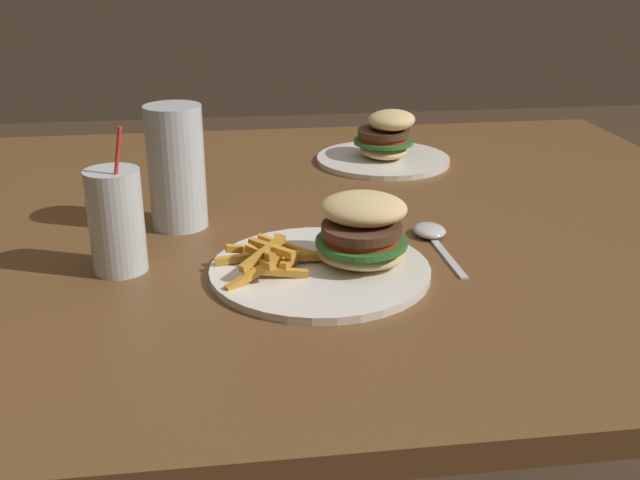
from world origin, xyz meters
TOP-DOWN VIEW (x-y plane):
  - dining_table at (0.00, 0.00)m, footprint 1.32×1.15m
  - meal_plate_near at (-0.05, -0.21)m, footprint 0.28×0.28m
  - beer_glass at (-0.25, -0.02)m, footprint 0.08×0.08m
  - juice_glass at (-0.32, -0.17)m, footprint 0.07×0.07m
  - spoon at (0.10, -0.11)m, footprint 0.05×0.18m
  - meal_plate_far at (0.12, 0.28)m, footprint 0.25×0.25m

SIDE VIEW (x-z plane):
  - dining_table at x=0.00m, z-range 0.25..0.97m
  - spoon at x=0.10m, z-range 0.72..0.74m
  - meal_plate_near at x=-0.05m, z-range 0.70..0.80m
  - meal_plate_far at x=0.12m, z-range 0.71..0.81m
  - juice_glass at x=-0.32m, z-range 0.69..0.88m
  - beer_glass at x=-0.25m, z-range 0.72..0.90m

